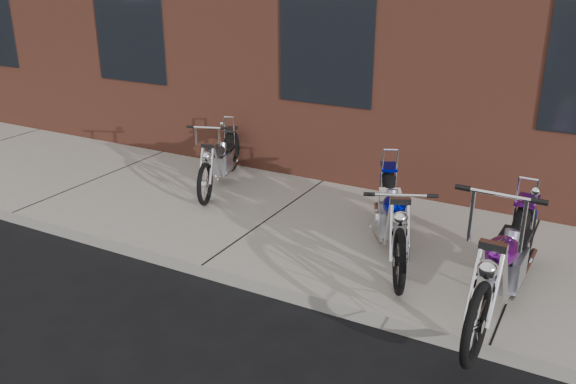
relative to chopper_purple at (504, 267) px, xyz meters
The scene contains 5 objects.
ground 3.07m from the chopper_purple, 168.18° to the right, with size 120.00×120.00×0.00m, color black.
sidewalk 3.13m from the chopper_purple, 163.37° to the left, with size 22.00×3.00×0.15m, color gray.
chopper_purple is the anchor object (origin of this frame).
chopper_blue 1.44m from the chopper_purple, 153.47° to the left, with size 1.04×2.13×0.99m.
chopper_third 4.44m from the chopper_purple, 159.99° to the left, with size 0.78×1.91×1.01m.
Camera 1 is at (3.58, -4.63, 3.22)m, focal length 38.00 mm.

